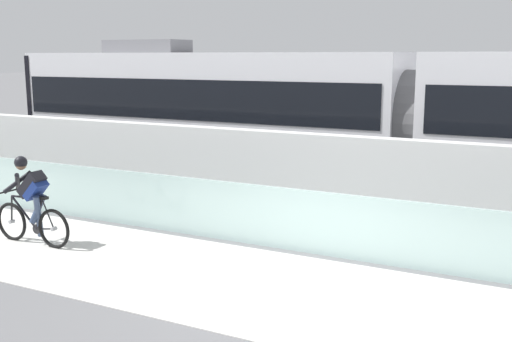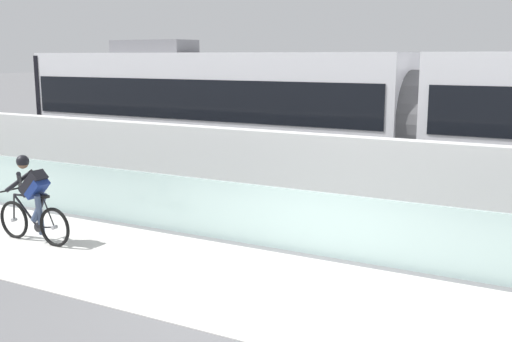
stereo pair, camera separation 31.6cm
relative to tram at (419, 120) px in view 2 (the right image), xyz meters
The scene contains 8 objects.
ground_plane 7.11m from the tram, 91.49° to the right, with size 200.00×200.00×0.00m, color slate.
bike_path_deck 7.11m from the tram, 91.49° to the right, with size 32.00×3.20×0.01m, color silver.
glass_parapet 5.18m from the tram, 92.04° to the right, with size 32.00×0.05×1.11m, color silver.
concrete_barrier_wall 3.35m from the tram, 93.19° to the right, with size 32.00×0.36×1.84m, color silver.
tram_rail_near 2.03m from the tram, 103.96° to the right, with size 32.00×0.08×0.01m, color #595654.
tram_rail_far 2.03m from the tram, 103.96° to the left, with size 32.00×0.08×0.01m, color #595654.
tram is the anchor object (origin of this frame).
cyclist_on_bike 8.67m from the tram, 127.16° to the right, with size 1.77×0.58×1.61m.
Camera 2 is at (3.76, -7.51, 3.36)m, focal length 43.13 mm.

